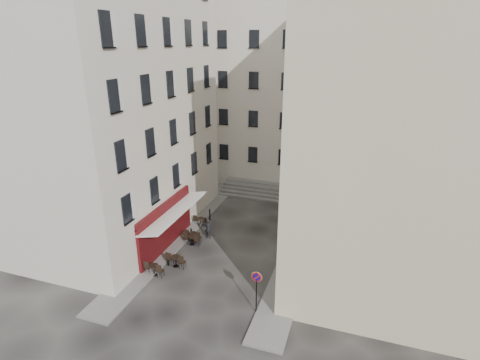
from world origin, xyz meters
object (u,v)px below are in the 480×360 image
at_px(bistro_table_a, 154,269).
at_px(pedestrian, 208,229).
at_px(no_parking_sign, 256,284).
at_px(bistro_table_b, 176,260).

xyz_separation_m(bistro_table_a, pedestrian, (1.36, 5.45, 0.32)).
bearing_deg(no_parking_sign, bistro_table_b, 159.02).
xyz_separation_m(bistro_table_b, pedestrian, (0.51, 4.14, 0.30)).
xyz_separation_m(no_parking_sign, pedestrian, (-5.66, 6.68, -1.01)).
height_order(no_parking_sign, pedestrian, no_parking_sign).
bearing_deg(no_parking_sign, pedestrian, 131.63).
distance_m(bistro_table_a, bistro_table_b, 1.55).
distance_m(bistro_table_a, pedestrian, 5.62).
bearing_deg(bistro_table_b, no_parking_sign, -22.38).
relative_size(no_parking_sign, bistro_table_b, 1.88).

